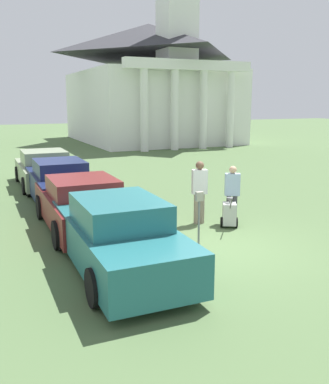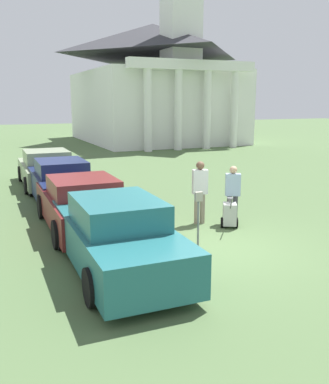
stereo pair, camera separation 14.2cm
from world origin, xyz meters
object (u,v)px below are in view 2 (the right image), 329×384
Objects in this scene: parked_car_navy at (61,183)px; church at (155,79)px; parked_car_maroon at (83,204)px; person_supervisor at (233,191)px; parked_car_sage at (47,169)px; parking_meter at (198,209)px; equipment_cart at (230,214)px; parked_car_teal at (116,235)px; person_worker at (200,188)px.

church is (11.75, 20.45, 4.61)m from parked_car_navy.
parked_car_maroon is 2.85× the size of person_supervisor.
church is at bearing 56.02° from parked_car_sage.
parking_meter is (2.13, -2.74, 0.28)m from parked_car_maroon.
person_supervisor is 1.65× the size of equipment_cart.
parked_car_teal is at bearing -170.16° from parking_meter.
parked_car_maroon is 2.62× the size of person_worker.
person_supervisor is at bearing 176.06° from person_worker.
parked_car_teal is 29.65m from church.
church is (8.58, 24.57, 4.28)m from person_worker.
person_worker reaches higher than parked_car_navy.
parked_car_navy is at bearing 90.53° from parked_car_maroon.
person_worker reaches higher than parking_meter.
parked_car_sage is 2.61× the size of person_worker.
person_supervisor is 26.39m from church.
parked_car_teal is 9.74m from parked_car_sage.
person_supervisor is at bearing -61.84° from parked_car_sage.
equipment_cart is at bearing 36.75° from parking_meter.
parked_car_maroon is 3.30m from person_worker.
parked_car_sage reaches higher than parking_meter.
equipment_cart is (0.57, -0.69, -0.64)m from person_worker.
parked_car_teal is 1.04× the size of parked_car_navy.
person_supervisor reaches higher than parked_car_teal.
parked_car_teal is at bearing 50.05° from person_worker.
church is (7.68, 24.87, 4.38)m from person_supervisor.
parking_meter is 0.84× the size of person_supervisor.
equipment_cart is at bearing -64.83° from parked_car_sage.
parked_car_navy is (0.00, 6.38, -0.01)m from parked_car_teal.
person_worker is (3.17, -4.12, 0.33)m from parked_car_navy.
parking_meter is 0.77× the size of person_worker.
equipment_cart is (1.62, 1.21, -0.57)m from parking_meter.
parked_car_sage is 9.61m from parking_meter.
person_supervisor reaches higher than parked_car_navy.
parking_meter is at bearing -115.06° from equipment_cart.
parked_car_teal reaches higher than parked_car_maroon.
parking_meter reaches higher than equipment_cart.
parking_meter is at bearing 10.36° from parked_car_teal.
parked_car_teal reaches higher than parked_car_navy.
person_supervisor is (0.90, -0.30, -0.09)m from person_worker.
parked_car_navy reaches higher than parked_car_maroon.
parking_meter is (2.13, 0.37, 0.25)m from parked_car_teal.
parked_car_sage is at bearing 90.53° from parked_car_navy.
parked_car_teal reaches higher than parking_meter.
person_worker is at bearing 7.57° from person_supervisor.
church is at bearing 66.87° from parked_car_teal.
church is at bearing 64.18° from parked_car_maroon.
parked_car_navy is at bearing -119.88° from church.
parked_car_teal is at bearing -113.65° from church.
parked_car_maroon is at bearing -174.05° from equipment_cart.
person_supervisor is (1.94, 1.60, -0.03)m from parking_meter.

